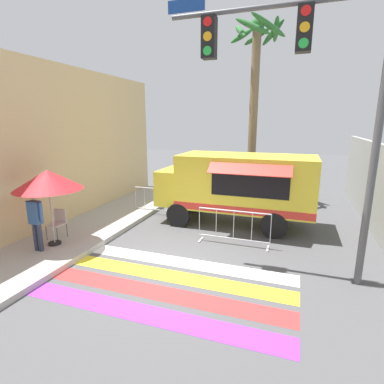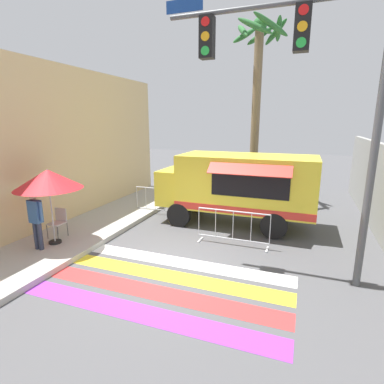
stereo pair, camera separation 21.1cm
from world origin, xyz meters
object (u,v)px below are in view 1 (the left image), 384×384
(barricade_front, at_px, (234,228))
(barricade_side, at_px, (154,202))
(traffic_signal_pole, at_px, (306,75))
(palm_tree, at_px, (255,81))
(food_truck, at_px, (234,183))
(patio_umbrella, at_px, (48,180))
(folding_chair, at_px, (58,221))
(vendor_person, at_px, (35,218))

(barricade_front, relative_size, barricade_side, 1.31)
(traffic_signal_pole, height_order, palm_tree, palm_tree)
(food_truck, distance_m, patio_umbrella, 6.01)
(traffic_signal_pole, relative_size, barricade_side, 3.82)
(food_truck, bearing_deg, patio_umbrella, -138.32)
(patio_umbrella, distance_m, folding_chair, 1.48)
(vendor_person, relative_size, palm_tree, 0.21)
(palm_tree, bearing_deg, traffic_signal_pole, -73.55)
(traffic_signal_pole, relative_size, vendor_person, 3.82)
(palm_tree, bearing_deg, patio_umbrella, -120.81)
(patio_umbrella, bearing_deg, food_truck, 41.68)
(food_truck, relative_size, folding_chair, 6.17)
(patio_umbrella, height_order, palm_tree, palm_tree)
(folding_chair, distance_m, barricade_side, 3.87)
(food_truck, bearing_deg, traffic_signal_pole, -56.65)
(folding_chair, bearing_deg, food_truck, 21.68)
(palm_tree, bearing_deg, barricade_front, -86.58)
(traffic_signal_pole, relative_size, palm_tree, 0.81)
(traffic_signal_pole, xyz_separation_m, barricade_side, (-5.34, 3.25, -4.11))
(barricade_front, xyz_separation_m, barricade_side, (-3.66, 1.98, -0.02))
(barricade_front, bearing_deg, traffic_signal_pole, -36.95)
(traffic_signal_pole, xyz_separation_m, barricade_front, (-1.68, 1.27, -4.09))
(food_truck, height_order, palm_tree, palm_tree)
(traffic_signal_pole, relative_size, folding_chair, 7.21)
(folding_chair, bearing_deg, traffic_signal_pole, -12.20)
(food_truck, bearing_deg, folding_chair, -143.43)
(food_truck, relative_size, palm_tree, 0.69)
(traffic_signal_pole, distance_m, palm_tree, 7.16)
(food_truck, xyz_separation_m, vendor_person, (-4.54, -4.47, -0.40))
(barricade_front, bearing_deg, vendor_person, -152.76)
(vendor_person, bearing_deg, barricade_front, 30.96)
(vendor_person, height_order, palm_tree, palm_tree)
(patio_umbrella, xyz_separation_m, barricade_front, (4.88, 2.06, -1.53))
(food_truck, distance_m, barricade_side, 3.39)
(barricade_side, bearing_deg, barricade_front, -28.49)
(patio_umbrella, relative_size, barricade_side, 1.32)
(barricade_side, height_order, palm_tree, palm_tree)
(patio_umbrella, height_order, folding_chair, patio_umbrella)
(vendor_person, bearing_deg, folding_chair, 104.38)
(traffic_signal_pole, bearing_deg, food_truck, 123.35)
(food_truck, height_order, vendor_person, food_truck)
(vendor_person, distance_m, barricade_front, 5.60)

